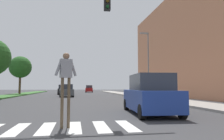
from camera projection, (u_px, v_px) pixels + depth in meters
The scene contains 11 objects.
ground_plane at pixel (72, 96), 30.28m from camera, with size 140.00×140.00×0.00m, color #38383A.
crosswalk at pixel (61, 128), 6.93m from camera, with size 4.95×2.20×0.01m.
median_strip at pixel (2, 97), 26.83m from camera, with size 3.00×64.00×0.15m, color #386B2D.
tree_distant at pixel (20, 67), 35.98m from camera, with size 3.71×3.71×6.42m.
sidewalk_right at pixel (138, 96), 29.90m from camera, with size 3.00×64.00×0.15m, color #9E9991.
street_lamp_right at pixel (148, 59), 24.20m from camera, with size 1.02×0.24×7.50m.
pedestrian_performer at pixel (66, 77), 6.98m from camera, with size 0.74×0.34×2.49m.
suv_crossing at pixel (150, 95), 10.51m from camera, with size 2.26×4.72×1.97m.
sedan_midblock at pixel (66, 91), 28.43m from camera, with size 2.12×4.17×1.69m.
sedan_distant at pixel (63, 90), 36.92m from camera, with size 2.04×4.29×1.72m.
sedan_far_horizon at pixel (89, 89), 52.16m from camera, with size 2.11×4.48×1.73m.
Camera 1 is at (0.46, -1.02, 1.35)m, focal length 33.70 mm.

